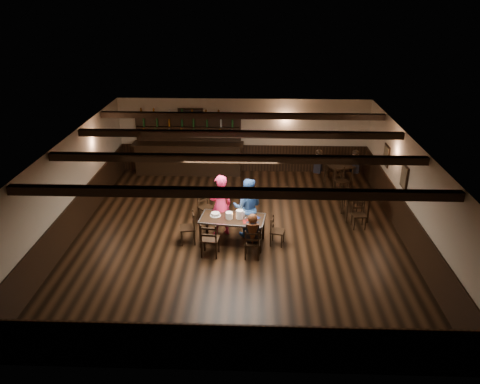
{
  "coord_description": "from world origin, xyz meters",
  "views": [
    {
      "loc": [
        0.44,
        -11.35,
        6.27
      ],
      "look_at": [
        0.04,
        0.2,
        1.22
      ],
      "focal_mm": 35.0,
      "sensor_mm": 36.0,
      "label": 1
    }
  ],
  "objects_px": {
    "chair_near_right": "(252,242)",
    "cake": "(215,214)",
    "dining_table": "(232,220)",
    "chair_near_left": "(209,238)",
    "woman_pink": "(220,205)",
    "man_blue": "(248,207)",
    "bar_counter": "(189,154)"
  },
  "relations": [
    {
      "from": "woman_pink",
      "to": "man_blue",
      "type": "bearing_deg",
      "value": 156.7
    },
    {
      "from": "chair_near_right",
      "to": "cake",
      "type": "distance_m",
      "value": 1.35
    },
    {
      "from": "dining_table",
      "to": "chair_near_left",
      "type": "relative_size",
      "value": 1.9
    },
    {
      "from": "woman_pink",
      "to": "bar_counter",
      "type": "height_order",
      "value": "bar_counter"
    },
    {
      "from": "man_blue",
      "to": "woman_pink",
      "type": "bearing_deg",
      "value": 2.38
    },
    {
      "from": "woman_pink",
      "to": "bar_counter",
      "type": "relative_size",
      "value": 0.44
    },
    {
      "from": "woman_pink",
      "to": "man_blue",
      "type": "height_order",
      "value": "woman_pink"
    },
    {
      "from": "chair_near_left",
      "to": "chair_near_right",
      "type": "relative_size",
      "value": 1.13
    },
    {
      "from": "chair_near_left",
      "to": "woman_pink",
      "type": "height_order",
      "value": "woman_pink"
    },
    {
      "from": "chair_near_right",
      "to": "man_blue",
      "type": "distance_m",
      "value": 1.3
    },
    {
      "from": "bar_counter",
      "to": "chair_near_right",
      "type": "bearing_deg",
      "value": -68.07
    },
    {
      "from": "man_blue",
      "to": "cake",
      "type": "height_order",
      "value": "man_blue"
    },
    {
      "from": "dining_table",
      "to": "chair_near_left",
      "type": "distance_m",
      "value": 0.9
    },
    {
      "from": "bar_counter",
      "to": "woman_pink",
      "type": "bearing_deg",
      "value": -72.16
    },
    {
      "from": "man_blue",
      "to": "bar_counter",
      "type": "bearing_deg",
      "value": -61.82
    },
    {
      "from": "chair_near_right",
      "to": "chair_near_left",
      "type": "bearing_deg",
      "value": 176.67
    },
    {
      "from": "chair_near_right",
      "to": "dining_table",
      "type": "bearing_deg",
      "value": 124.6
    },
    {
      "from": "woman_pink",
      "to": "bar_counter",
      "type": "xyz_separation_m",
      "value": [
        -1.5,
        4.67,
        -0.15
      ]
    },
    {
      "from": "dining_table",
      "to": "chair_near_right",
      "type": "height_order",
      "value": "chair_near_right"
    },
    {
      "from": "dining_table",
      "to": "chair_near_right",
      "type": "relative_size",
      "value": 2.15
    },
    {
      "from": "dining_table",
      "to": "woman_pink",
      "type": "bearing_deg",
      "value": 126.05
    },
    {
      "from": "woman_pink",
      "to": "cake",
      "type": "height_order",
      "value": "woman_pink"
    },
    {
      "from": "chair_near_left",
      "to": "chair_near_right",
      "type": "bearing_deg",
      "value": -3.33
    },
    {
      "from": "chair_near_right",
      "to": "cake",
      "type": "bearing_deg",
      "value": 138.44
    },
    {
      "from": "chair_near_left",
      "to": "dining_table",
      "type": "bearing_deg",
      "value": 52.46
    },
    {
      "from": "dining_table",
      "to": "bar_counter",
      "type": "relative_size",
      "value": 0.44
    },
    {
      "from": "chair_near_right",
      "to": "cake",
      "type": "height_order",
      "value": "cake"
    },
    {
      "from": "chair_near_left",
      "to": "bar_counter",
      "type": "distance_m",
      "value": 6.01
    },
    {
      "from": "chair_near_left",
      "to": "bar_counter",
      "type": "height_order",
      "value": "bar_counter"
    },
    {
      "from": "woman_pink",
      "to": "chair_near_left",
      "type": "bearing_deg",
      "value": 57.66
    },
    {
      "from": "man_blue",
      "to": "cake",
      "type": "distance_m",
      "value": 0.92
    },
    {
      "from": "dining_table",
      "to": "bar_counter",
      "type": "bearing_deg",
      "value": 109.78
    }
  ]
}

